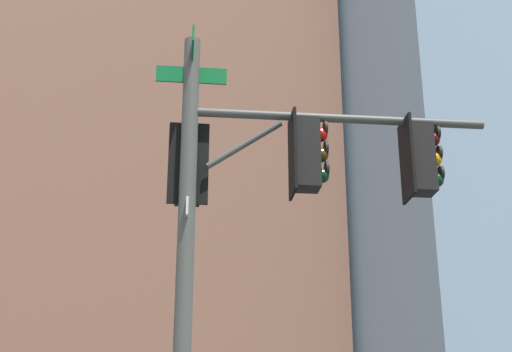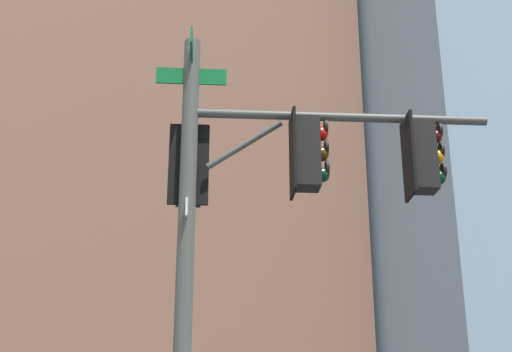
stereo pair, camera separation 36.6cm
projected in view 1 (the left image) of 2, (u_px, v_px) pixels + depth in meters
The scene contains 2 objects.
signal_pole_assembly at pixel (261, 209), 9.86m from camera, with size 3.71×3.11×7.49m.
building_glass_tower at pixel (327, 82), 61.27m from camera, with size 23.57×32.90×61.36m, color #7A99B2.
Camera 1 is at (-5.28, -7.72, 1.99)m, focal length 52.59 mm.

